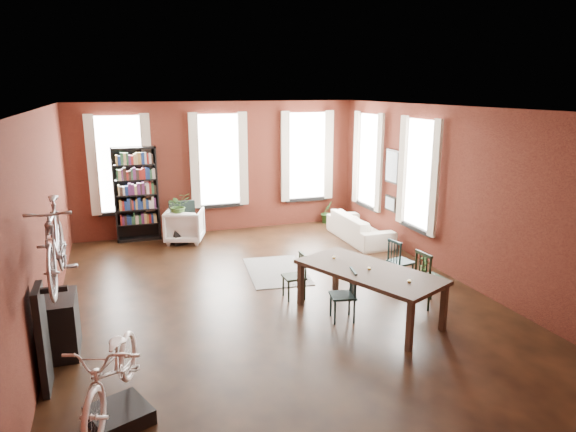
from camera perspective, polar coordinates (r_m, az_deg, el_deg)
name	(u,v)px	position (r m, az deg, el deg)	size (l,w,h in m)	color
room	(276,168)	(9.06, -1.36, 5.32)	(9.00, 9.04, 3.22)	black
dining_table	(368,293)	(8.21, 8.89, -8.47)	(1.04, 2.29, 0.78)	#47372B
dining_chair_a	(343,295)	(8.05, 6.09, -8.77)	(0.37, 0.37, 0.80)	#193838
dining_chair_b	(294,276)	(8.80, 0.67, -6.73)	(0.36, 0.36, 0.78)	black
dining_chair_c	(431,279)	(8.80, 15.61, -6.71)	(0.43, 0.43, 0.94)	black
dining_chair_d	(401,262)	(9.65, 12.41, -4.96)	(0.39, 0.39, 0.84)	#163132
bookshelf	(136,194)	(12.46, -16.50, 2.32)	(1.00, 0.32, 2.20)	black
white_armchair	(184,224)	(12.19, -11.43, -0.87)	(0.83, 0.78, 0.86)	white
cream_sofa	(360,223)	(12.22, 7.98, -0.79)	(2.08, 0.61, 0.81)	beige
striped_rug	(277,271)	(10.15, -1.29, -6.14)	(1.10, 1.76, 0.01)	black
bike_trainer	(119,415)	(6.20, -18.24, -20.29)	(0.59, 0.59, 0.17)	black
bike_wall_rack	(43,339)	(6.82, -25.61, -12.25)	(0.16, 0.60, 1.30)	black
console_table	(62,325)	(7.72, -23.80, -10.99)	(0.40, 0.80, 0.80)	black
plant_stand	(178,230)	(12.10, -12.08, -1.58)	(0.31, 0.31, 0.63)	black
plant_by_sofa	(327,218)	(13.73, 4.31, -0.22)	(0.32, 0.59, 0.26)	#2C5A24
plant_small	(424,271)	(10.32, 14.86, -5.91)	(0.21, 0.39, 0.14)	#2F5E25
bicycle_floor	(110,334)	(5.74, -19.21, -12.31)	(0.61, 0.91, 1.74)	silver
bicycle_hung	(52,215)	(6.31, -24.78, 0.10)	(0.47, 1.00, 1.66)	#A5A8AD
plant_on_stand	(178,208)	(11.94, -12.08, 0.87)	(0.52, 0.57, 0.45)	#335622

